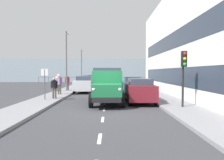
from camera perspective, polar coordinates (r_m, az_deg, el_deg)
ground_plane at (r=23.30m, az=-1.36°, el=-3.19°), size 80.00×80.00×0.00m
sidewalk_left at (r=23.66m, az=9.57°, el=-2.96°), size 2.29×41.12×0.15m
sidewalk_right at (r=23.78m, az=-12.23°, el=-2.95°), size 2.29×41.12×0.15m
road_centreline_markings at (r=22.68m, az=-1.38°, el=-3.33°), size 0.12×37.60×0.01m
building_terrace at (r=20.94m, az=26.41°, el=9.00°), size 8.19×26.31×9.50m
sea_horizon at (r=46.76m, az=-0.95°, el=2.54°), size 80.00×0.80×5.00m
seawall_railing at (r=43.18m, az=-0.98°, el=0.47°), size 28.08×0.08×1.20m
truck_vintage_green at (r=14.29m, az=-1.28°, el=-1.81°), size 2.17×5.64×2.43m
car_maroon_kerbside_near at (r=15.11m, az=7.27°, el=-2.69°), size 1.88×4.24×1.72m
car_teal_kerbside_1 at (r=20.35m, az=5.25°, el=-1.45°), size 1.77×4.13×1.72m
car_silver_oppositeside_0 at (r=22.84m, az=-7.38°, el=-1.06°), size 1.87×4.35×1.72m
car_navy_oppositeside_1 at (r=28.85m, az=-5.95°, el=-0.40°), size 1.92×4.32×1.72m
car_white_oppositeside_2 at (r=35.17m, az=-4.97°, el=0.06°), size 1.91×4.36×1.72m
pedestrian_near_railing at (r=16.97m, az=-15.08°, el=-1.57°), size 0.53×0.34×1.60m
pedestrian_in_dark_coat at (r=20.00m, az=-13.81°, el=-0.66°), size 0.53×0.34×1.79m
pedestrian_with_bag at (r=23.14m, az=-14.17°, el=-0.27°), size 0.53×0.34×1.81m
pedestrian_strolling at (r=24.55m, az=-11.80°, el=-0.24°), size 0.53×0.34×1.72m
traffic_light_near at (r=12.91m, az=18.49°, el=3.41°), size 0.28×0.41×3.20m
lamp_post_promenade at (r=24.42m, az=-11.96°, el=6.45°), size 0.32×1.14×6.51m
lamp_post_far at (r=36.21m, az=-8.09°, el=4.43°), size 0.32×1.14×5.76m
street_sign at (r=16.45m, az=-17.46°, el=0.37°), size 0.50×0.07×2.25m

